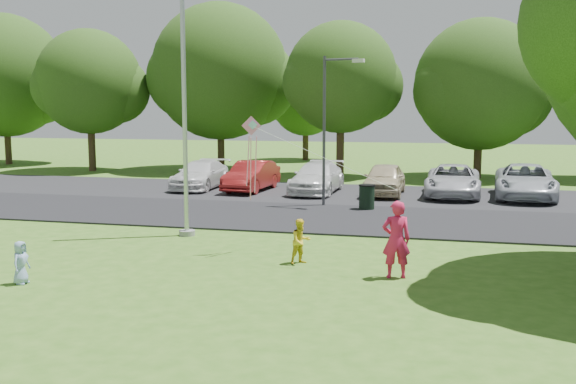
% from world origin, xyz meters
% --- Properties ---
extents(ground, '(120.00, 120.00, 0.00)m').
position_xyz_m(ground, '(0.00, 0.00, 0.00)').
color(ground, '#346019').
rests_on(ground, ground).
extents(park_road, '(60.00, 6.00, 0.06)m').
position_xyz_m(park_road, '(0.00, 9.00, 0.03)').
color(park_road, black).
rests_on(park_road, ground).
extents(parking_strip, '(42.00, 7.00, 0.06)m').
position_xyz_m(parking_strip, '(0.00, 15.50, 0.03)').
color(parking_strip, black).
rests_on(parking_strip, ground).
extents(flagpole, '(0.50, 0.50, 10.00)m').
position_xyz_m(flagpole, '(-3.50, 5.00, 4.17)').
color(flagpole, '#B7BABF').
rests_on(flagpole, ground).
extents(street_lamp, '(1.66, 0.47, 5.94)m').
position_xyz_m(street_lamp, '(-0.23, 11.76, 3.57)').
color(street_lamp, '#3F3F44').
rests_on(street_lamp, ground).
extents(trash_can, '(0.64, 0.64, 1.01)m').
position_xyz_m(trash_can, '(1.35, 11.19, 0.51)').
color(trash_can, black).
rests_on(trash_can, ground).
extents(tree_row, '(64.35, 11.94, 10.88)m').
position_xyz_m(tree_row, '(1.59, 24.23, 5.71)').
color(tree_row, '#332316').
rests_on(tree_row, ground).
extents(horizon_trees, '(77.46, 7.20, 7.02)m').
position_xyz_m(horizon_trees, '(4.06, 33.88, 4.30)').
color(horizon_trees, '#332316').
rests_on(horizon_trees, ground).
extents(parked_cars, '(17.17, 5.43, 1.47)m').
position_xyz_m(parked_cars, '(1.23, 15.60, 0.76)').
color(parked_cars, silver).
rests_on(parked_cars, ground).
extents(woman, '(0.75, 0.58, 1.82)m').
position_xyz_m(woman, '(3.18, 1.50, 0.91)').
color(woman, '#CC1B49').
rests_on(woman, ground).
extents(child_yellow, '(0.70, 0.70, 1.15)m').
position_xyz_m(child_yellow, '(0.73, 2.31, 0.58)').
color(child_yellow, yellow).
rests_on(child_yellow, ground).
extents(child_blue, '(0.32, 0.48, 0.99)m').
position_xyz_m(child_blue, '(-4.97, -1.04, 0.49)').
color(child_blue, '#86A2CE').
rests_on(child_blue, ground).
extents(kite, '(4.26, 1.92, 2.30)m').
position_xyz_m(kite, '(-0.74, 3.14, 2.99)').
color(kite, pink).
rests_on(kite, ground).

